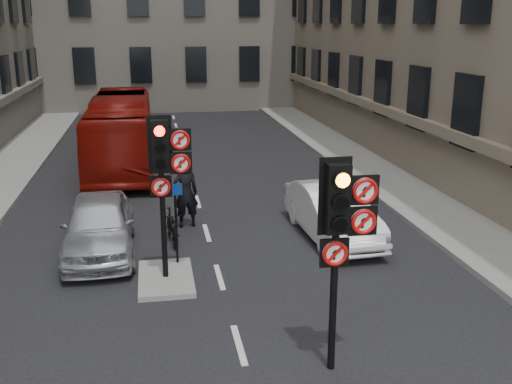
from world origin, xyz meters
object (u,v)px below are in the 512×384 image
object	(u,v)px
signal_far	(165,163)
info_sign	(176,212)
signal_near	(342,221)
bus_red	(121,131)
motorcyclist	(186,194)
car_silver	(99,225)
car_white	(332,212)
motorcycle	(171,227)
car_pink	(133,144)

from	to	relation	value
signal_far	info_sign	distance (m)	1.55
signal_near	signal_far	world-z (taller)	signal_far
bus_red	motorcyclist	bearing A→B (deg)	-75.95
signal_far	info_sign	world-z (taller)	signal_far
motorcyclist	info_sign	size ratio (longest dim) A/B	1.01
car_silver	car_white	xyz separation A→B (m)	(6.03, 0.09, -0.02)
motorcyclist	motorcycle	bearing A→B (deg)	58.90
car_silver	signal_near	bearing A→B (deg)	-56.41
signal_near	car_white	xyz separation A→B (m)	(1.79, 6.10, -1.88)
car_white	bus_red	bearing A→B (deg)	118.27
car_white	motorcycle	distance (m)	4.26
motorcycle	signal_far	bearing A→B (deg)	-99.51
car_white	info_sign	bearing A→B (deg)	-165.09
signal_near	bus_red	world-z (taller)	signal_near
car_silver	car_pink	distance (m)	10.39
bus_red	info_sign	bearing A→B (deg)	-81.67
bus_red	motorcyclist	world-z (taller)	bus_red
signal_far	car_silver	distance (m)	3.26
motorcycle	signal_near	bearing A→B (deg)	-75.09
car_silver	motorcycle	world-z (taller)	car_silver
car_pink	bus_red	size ratio (longest dim) A/B	0.49
car_pink	motorcycle	distance (m)	10.05
car_white	info_sign	size ratio (longest dim) A/B	2.22
car_pink	info_sign	world-z (taller)	info_sign
car_silver	car_white	world-z (taller)	car_silver
bus_red	car_silver	bearing A→B (deg)	-91.49
signal_far	motorcycle	distance (m)	3.30
signal_near	car_silver	bearing A→B (deg)	125.22
signal_near	info_sign	xyz separation A→B (m)	(-2.39, 4.74, -1.22)
signal_near	bus_red	distance (m)	16.21
car_white	car_pink	size ratio (longest dim) A/B	0.88
car_silver	info_sign	distance (m)	2.33
car_silver	signal_far	bearing A→B (deg)	-52.36
motorcyclist	info_sign	world-z (taller)	info_sign
bus_red	motorcycle	xyz separation A→B (m)	(1.58, -9.25, -0.95)
info_sign	car_white	bearing A→B (deg)	12.85
signal_far	car_silver	world-z (taller)	signal_far
signal_near	car_silver	xyz separation A→B (m)	(-4.24, 6.01, -1.86)
signal_near	car_pink	size ratio (longest dim) A/B	0.74
car_silver	car_pink	world-z (taller)	car_silver
signal_near	motorcycle	bearing A→B (deg)	110.99
signal_near	signal_far	bearing A→B (deg)	123.02
signal_near	signal_far	xyz separation A→B (m)	(-2.60, 4.00, 0.12)
car_white	motorcyclist	bearing A→B (deg)	154.70
signal_near	motorcycle	size ratio (longest dim) A/B	2.41
car_pink	bus_red	bearing A→B (deg)	-122.87
signal_far	motorcyclist	world-z (taller)	signal_far
signal_near	bus_red	xyz separation A→B (m)	(-4.04, 15.65, -1.19)
motorcycle	info_sign	size ratio (longest dim) A/B	0.77
motorcyclist	signal_near	bearing A→B (deg)	94.10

